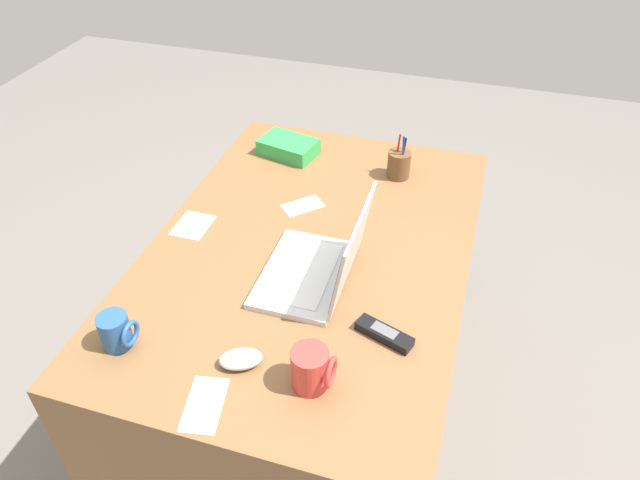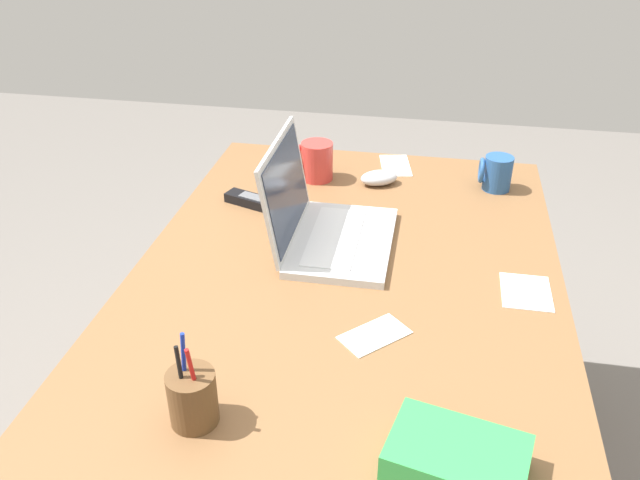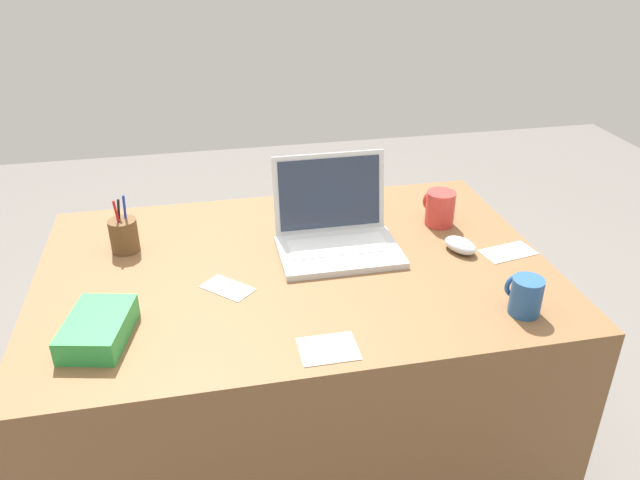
{
  "view_description": "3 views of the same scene",
  "coord_description": "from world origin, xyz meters",
  "px_view_note": "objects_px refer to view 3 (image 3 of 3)",
  "views": [
    {
      "loc": [
        1.27,
        0.42,
        1.84
      ],
      "look_at": [
        0.06,
        0.05,
        0.82
      ],
      "focal_mm": 33.13,
      "sensor_mm": 36.0,
      "label": 1
    },
    {
      "loc": [
        -1.16,
        -0.16,
        1.52
      ],
      "look_at": [
        0.02,
        0.06,
        0.8
      ],
      "focal_mm": 37.0,
      "sensor_mm": 36.0,
      "label": 2
    },
    {
      "loc": [
        -0.23,
        -1.43,
        1.58
      ],
      "look_at": [
        0.08,
        0.04,
        0.78
      ],
      "focal_mm": 34.92,
      "sensor_mm": 36.0,
      "label": 3
    }
  ],
  "objects_px": {
    "coffee_mug_tall": "(525,295)",
    "cordless_phone": "(368,208)",
    "coffee_mug_white": "(440,208)",
    "laptop": "(336,231)",
    "pen_holder": "(124,235)",
    "computer_mouse": "(460,245)",
    "snack_bag": "(98,328)"
  },
  "relations": [
    {
      "from": "coffee_mug_white",
      "to": "cordless_phone",
      "type": "bearing_deg",
      "value": 145.38
    },
    {
      "from": "coffee_mug_white",
      "to": "coffee_mug_tall",
      "type": "bearing_deg",
      "value": -87.13
    },
    {
      "from": "laptop",
      "to": "computer_mouse",
      "type": "relative_size",
      "value": 3.23
    },
    {
      "from": "coffee_mug_white",
      "to": "coffee_mug_tall",
      "type": "distance_m",
      "value": 0.48
    },
    {
      "from": "laptop",
      "to": "coffee_mug_white",
      "type": "xyz_separation_m",
      "value": [
        0.34,
        0.08,
        0.0
      ]
    },
    {
      "from": "pen_holder",
      "to": "laptop",
      "type": "bearing_deg",
      "value": -10.16
    },
    {
      "from": "coffee_mug_tall",
      "to": "cordless_phone",
      "type": "height_order",
      "value": "coffee_mug_tall"
    },
    {
      "from": "laptop",
      "to": "pen_holder",
      "type": "relative_size",
      "value": 2.04
    },
    {
      "from": "cordless_phone",
      "to": "snack_bag",
      "type": "height_order",
      "value": "snack_bag"
    },
    {
      "from": "pen_holder",
      "to": "cordless_phone",
      "type": "bearing_deg",
      "value": 8.44
    },
    {
      "from": "laptop",
      "to": "computer_mouse",
      "type": "distance_m",
      "value": 0.35
    },
    {
      "from": "snack_bag",
      "to": "computer_mouse",
      "type": "bearing_deg",
      "value": 12.68
    },
    {
      "from": "coffee_mug_white",
      "to": "cordless_phone",
      "type": "xyz_separation_m",
      "value": [
        -0.19,
        0.13,
        -0.04
      ]
    },
    {
      "from": "cordless_phone",
      "to": "laptop",
      "type": "bearing_deg",
      "value": -125.7
    },
    {
      "from": "computer_mouse",
      "to": "cordless_phone",
      "type": "bearing_deg",
      "value": 96.27
    },
    {
      "from": "laptop",
      "to": "snack_bag",
      "type": "relative_size",
      "value": 1.69
    },
    {
      "from": "coffee_mug_tall",
      "to": "computer_mouse",
      "type": "bearing_deg",
      "value": 95.38
    },
    {
      "from": "coffee_mug_white",
      "to": "cordless_phone",
      "type": "height_order",
      "value": "coffee_mug_white"
    },
    {
      "from": "cordless_phone",
      "to": "pen_holder",
      "type": "height_order",
      "value": "pen_holder"
    },
    {
      "from": "computer_mouse",
      "to": "coffee_mug_white",
      "type": "xyz_separation_m",
      "value": [
        0.0,
        0.18,
        0.03
      ]
    },
    {
      "from": "coffee_mug_tall",
      "to": "cordless_phone",
      "type": "relative_size",
      "value": 0.6
    },
    {
      "from": "coffee_mug_white",
      "to": "laptop",
      "type": "bearing_deg",
      "value": -166.15
    },
    {
      "from": "pen_holder",
      "to": "snack_bag",
      "type": "xyz_separation_m",
      "value": [
        -0.03,
        -0.41,
        -0.02
      ]
    },
    {
      "from": "snack_bag",
      "to": "coffee_mug_tall",
      "type": "bearing_deg",
      "value": -5.56
    },
    {
      "from": "coffee_mug_white",
      "to": "cordless_phone",
      "type": "distance_m",
      "value": 0.23
    },
    {
      "from": "computer_mouse",
      "to": "snack_bag",
      "type": "xyz_separation_m",
      "value": [
        -0.94,
        -0.21,
        0.01
      ]
    },
    {
      "from": "computer_mouse",
      "to": "laptop",
      "type": "bearing_deg",
      "value": 140.02
    },
    {
      "from": "coffee_mug_white",
      "to": "cordless_phone",
      "type": "relative_size",
      "value": 0.68
    },
    {
      "from": "cordless_phone",
      "to": "coffee_mug_white",
      "type": "bearing_deg",
      "value": -34.62
    },
    {
      "from": "coffee_mug_white",
      "to": "pen_holder",
      "type": "distance_m",
      "value": 0.92
    },
    {
      "from": "laptop",
      "to": "coffee_mug_white",
      "type": "relative_size",
      "value": 3.16
    },
    {
      "from": "coffee_mug_tall",
      "to": "cordless_phone",
      "type": "xyz_separation_m",
      "value": [
        -0.21,
        0.61,
        -0.03
      ]
    }
  ]
}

